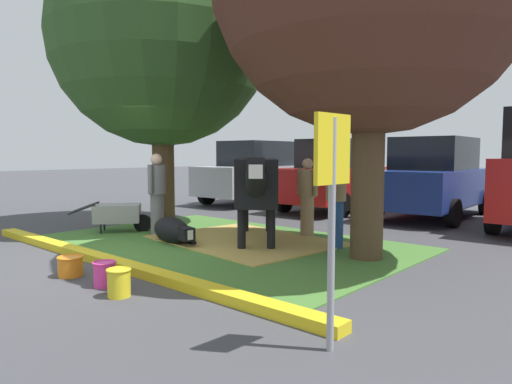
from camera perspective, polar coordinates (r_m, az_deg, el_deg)
ground_plane at (r=7.61m, az=-16.68°, el=-7.65°), size 80.00×80.00×0.00m
grass_island at (r=8.35m, az=-3.95°, el=-6.30°), size 6.48×4.22×0.02m
curb_yellow at (r=6.99m, az=-17.50°, el=-8.28°), size 7.68×0.24×0.12m
hay_bedding at (r=8.46m, az=-1.36°, el=-6.04°), size 3.45×2.74×0.04m
shade_tree_left at (r=10.78m, az=-11.68°, el=18.31°), size 4.79×4.79×6.56m
cow_holstein at (r=8.29m, az=0.09°, el=1.26°), size 2.36×2.60×1.56m
calf_lying at (r=8.40m, az=-10.32°, el=-4.72°), size 1.33×0.72×0.48m
person_handler at (r=8.93m, az=6.38°, el=-0.41°), size 0.52×0.34×1.52m
person_visitor_near at (r=9.21m, az=-12.20°, el=0.01°), size 0.34×0.50×1.61m
person_visitor_far at (r=7.84m, az=9.88°, el=-0.79°), size 0.34×0.49×1.61m
wheelbarrow at (r=9.81m, az=-16.66°, el=-2.61°), size 1.28×1.42×0.63m
parking_sign at (r=3.70m, az=9.42°, el=0.84°), size 0.06×0.44×1.93m
bucket_orange at (r=6.60m, az=-22.03°, el=-8.47°), size 0.34×0.34×0.27m
bucket_pink at (r=5.96m, az=-18.27°, el=-9.56°), size 0.29×0.29×0.31m
bucket_yellow at (r=5.49m, az=-16.64°, el=-10.66°), size 0.28×0.28×0.32m
sedan_silver at (r=15.12m, az=0.12°, el=2.38°), size 2.17×4.47×2.02m
sedan_red at (r=13.42m, az=10.18°, el=2.01°), size 2.17×4.47×2.02m
sedan_blue at (r=12.50m, az=21.21°, el=1.56°), size 2.17×4.47×2.02m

